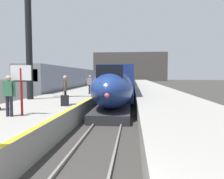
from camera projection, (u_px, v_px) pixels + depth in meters
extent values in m
cube|color=gray|center=(91.00, 92.00, 27.65)|extent=(4.80, 110.00, 1.05)
cube|color=gray|center=(154.00, 93.00, 26.87)|extent=(4.80, 110.00, 1.05)
cube|color=yellow|center=(108.00, 88.00, 27.39)|extent=(0.20, 107.80, 0.01)
cube|color=slate|center=(118.00, 94.00, 30.09)|extent=(0.08, 110.00, 0.12)
cube|color=slate|center=(128.00, 94.00, 29.95)|extent=(0.08, 110.00, 0.12)
cube|color=slate|center=(62.00, 94.00, 30.87)|extent=(0.08, 110.00, 0.12)
cube|color=slate|center=(72.00, 94.00, 30.73)|extent=(0.08, 110.00, 0.12)
ellipsoid|color=navy|center=(112.00, 89.00, 14.30)|extent=(2.78, 6.35, 2.56)
cube|color=#28282D|center=(112.00, 112.00, 14.09)|extent=(2.46, 5.39, 0.55)
cube|color=black|center=(110.00, 73.00, 12.81)|extent=(1.59, 1.00, 0.90)
sphere|color=#F24C4C|center=(107.00, 95.00, 11.24)|extent=(0.28, 0.28, 0.28)
cube|color=navy|center=(120.00, 81.00, 23.13)|extent=(2.90, 14.00, 3.05)
cube|color=black|center=(107.00, 76.00, 23.23)|extent=(0.04, 11.90, 0.80)
cube|color=black|center=(133.00, 76.00, 22.95)|extent=(0.04, 11.90, 0.80)
cube|color=silver|center=(120.00, 93.00, 23.21)|extent=(2.92, 13.30, 0.24)
cube|color=black|center=(117.00, 103.00, 18.80)|extent=(2.03, 2.20, 0.56)
cube|color=black|center=(122.00, 94.00, 27.69)|extent=(2.03, 2.20, 0.56)
cube|color=navy|center=(125.00, 79.00, 39.61)|extent=(2.90, 18.00, 3.05)
cube|color=black|center=(118.00, 76.00, 39.71)|extent=(0.04, 15.84, 0.80)
cube|color=black|center=(133.00, 76.00, 39.44)|extent=(0.04, 15.84, 0.80)
cube|color=black|center=(124.00, 91.00, 33.65)|extent=(2.03, 2.20, 0.56)
cube|color=black|center=(126.00, 87.00, 45.81)|extent=(2.03, 2.20, 0.56)
cube|color=navy|center=(128.00, 78.00, 58.08)|extent=(2.90, 18.00, 3.05)
cube|color=black|center=(122.00, 76.00, 58.18)|extent=(0.04, 15.84, 0.80)
cube|color=black|center=(133.00, 76.00, 57.91)|extent=(0.04, 15.84, 0.80)
cube|color=black|center=(127.00, 85.00, 52.12)|extent=(2.03, 2.20, 0.56)
cube|color=black|center=(128.00, 83.00, 64.28)|extent=(2.03, 2.20, 0.56)
cube|color=navy|center=(129.00, 77.00, 76.55)|extent=(2.90, 18.00, 3.05)
cube|color=black|center=(125.00, 76.00, 76.65)|extent=(0.04, 15.84, 0.80)
cube|color=black|center=(133.00, 76.00, 76.38)|extent=(0.04, 15.84, 0.80)
cube|color=black|center=(128.00, 83.00, 70.59)|extent=(2.03, 2.20, 0.56)
cube|color=black|center=(129.00, 82.00, 82.75)|extent=(2.03, 2.20, 0.56)
cube|color=gray|center=(60.00, 80.00, 27.67)|extent=(2.85, 18.00, 3.30)
cube|color=black|center=(25.00, 75.00, 18.73)|extent=(2.28, 0.08, 1.10)
cube|color=black|center=(50.00, 76.00, 27.77)|extent=(0.04, 15.30, 0.90)
cube|color=black|center=(70.00, 76.00, 27.50)|extent=(0.04, 15.30, 0.90)
cube|color=black|center=(42.00, 99.00, 22.07)|extent=(2.00, 2.00, 0.52)
cube|color=black|center=(73.00, 91.00, 33.51)|extent=(2.00, 2.00, 0.52)
cube|color=gray|center=(89.00, 78.00, 46.14)|extent=(2.85, 18.00, 3.30)
cylinder|color=black|center=(29.00, 30.00, 14.75)|extent=(0.44, 0.44, 9.75)
cylinder|color=#23232D|center=(65.00, 98.00, 12.07)|extent=(0.13, 0.13, 0.85)
cylinder|color=#23232D|center=(65.00, 97.00, 12.23)|extent=(0.13, 0.13, 0.85)
cube|color=brown|center=(65.00, 85.00, 12.10)|extent=(0.33, 0.43, 0.62)
cylinder|color=brown|center=(65.00, 86.00, 11.87)|extent=(0.09, 0.09, 0.58)
cylinder|color=brown|center=(65.00, 85.00, 12.34)|extent=(0.09, 0.09, 0.58)
sphere|color=tan|center=(65.00, 77.00, 12.07)|extent=(0.22, 0.22, 0.22)
cylinder|color=#23232D|center=(91.00, 89.00, 19.13)|extent=(0.13, 0.13, 0.85)
cylinder|color=#23232D|center=(89.00, 89.00, 19.13)|extent=(0.13, 0.13, 0.85)
cube|color=gray|center=(90.00, 81.00, 19.08)|extent=(0.39, 0.24, 0.62)
cylinder|color=gray|center=(93.00, 82.00, 19.08)|extent=(0.09, 0.09, 0.58)
cylinder|color=gray|center=(88.00, 82.00, 19.09)|extent=(0.09, 0.09, 0.58)
sphere|color=tan|center=(90.00, 77.00, 19.05)|extent=(0.22, 0.22, 0.22)
cylinder|color=#23232D|center=(11.00, 106.00, 8.69)|extent=(0.13, 0.13, 0.85)
cylinder|color=#23232D|center=(7.00, 106.00, 8.71)|extent=(0.13, 0.13, 0.85)
cube|color=#336647|center=(9.00, 88.00, 8.65)|extent=(0.39, 0.23, 0.62)
cylinder|color=#336647|center=(14.00, 90.00, 8.62)|extent=(0.09, 0.09, 0.58)
cylinder|color=#336647|center=(3.00, 90.00, 8.69)|extent=(0.09, 0.09, 0.58)
sphere|color=tan|center=(8.00, 78.00, 8.62)|extent=(0.22, 0.22, 0.22)
cube|color=black|center=(65.00, 101.00, 11.70)|extent=(0.40, 0.22, 0.60)
cylinder|color=#262628|center=(63.00, 92.00, 11.68)|extent=(0.02, 0.02, 0.36)
cylinder|color=#262628|center=(66.00, 92.00, 11.66)|extent=(0.02, 0.02, 0.36)
cube|color=#262628|center=(65.00, 89.00, 11.65)|extent=(0.22, 0.03, 0.02)
cylinder|color=maroon|center=(22.00, 92.00, 8.98)|extent=(0.10, 0.10, 2.00)
cube|color=white|center=(21.00, 73.00, 8.93)|extent=(0.90, 0.06, 0.64)
cube|color=#4C4742|center=(130.00, 67.00, 103.54)|extent=(36.00, 2.00, 14.00)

